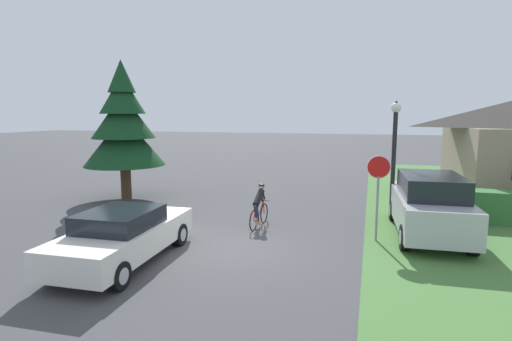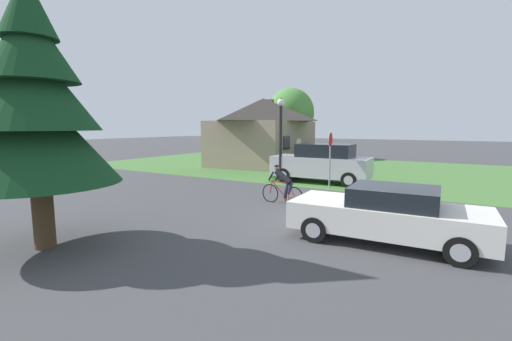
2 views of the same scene
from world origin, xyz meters
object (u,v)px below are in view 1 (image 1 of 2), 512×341
(cyclist, at_px, (259,206))
(conifer_tall_near, at_px, (123,125))
(street_lamp, at_px, (394,145))
(parked_suv_right, at_px, (429,205))
(sedan_left_lane, at_px, (123,236))
(stop_sign, at_px, (378,181))

(cyclist, height_order, conifer_tall_near, conifer_tall_near)
(cyclist, bearing_deg, street_lamp, -57.50)
(cyclist, xyz_separation_m, parked_suv_right, (5.48, 0.49, 0.29))
(sedan_left_lane, height_order, parked_suv_right, parked_suv_right)
(sedan_left_lane, height_order, street_lamp, street_lamp)
(parked_suv_right, height_order, stop_sign, stop_sign)
(stop_sign, bearing_deg, parked_suv_right, -152.68)
(street_lamp, bearing_deg, sedan_left_lane, -136.75)
(stop_sign, bearing_deg, street_lamp, -105.29)
(sedan_left_lane, bearing_deg, cyclist, -33.14)
(sedan_left_lane, bearing_deg, street_lamp, -48.94)
(cyclist, relative_size, parked_suv_right, 0.35)
(stop_sign, bearing_deg, conifer_tall_near, -20.56)
(sedan_left_lane, xyz_separation_m, stop_sign, (6.40, 3.71, 1.15))
(cyclist, bearing_deg, stop_sign, -92.56)
(cyclist, relative_size, conifer_tall_near, 0.28)
(parked_suv_right, distance_m, conifer_tall_near, 13.03)
(parked_suv_right, bearing_deg, cyclist, 92.43)
(street_lamp, relative_size, conifer_tall_near, 0.69)
(sedan_left_lane, xyz_separation_m, parked_suv_right, (7.99, 4.68, 0.29))
(street_lamp, distance_m, conifer_tall_near, 11.60)
(sedan_left_lane, height_order, conifer_tall_near, conifer_tall_near)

